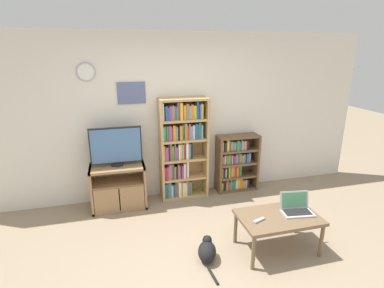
{
  "coord_description": "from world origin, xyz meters",
  "views": [
    {
      "loc": [
        -0.9,
        -2.56,
        2.32
      ],
      "look_at": [
        0.06,
        1.09,
        1.13
      ],
      "focal_mm": 28.0,
      "sensor_mm": 36.0,
      "label": 1
    }
  ],
  "objects_px": {
    "coffee_table": "(278,219)",
    "remote_near_laptop": "(259,220)",
    "cat": "(207,251)",
    "bookshelf_tall": "(181,148)",
    "television": "(116,146)",
    "bookshelf_short": "(235,163)",
    "tv_stand": "(119,187)",
    "laptop": "(296,207)"
  },
  "relations": [
    {
      "from": "coffee_table",
      "to": "remote_near_laptop",
      "type": "bearing_deg",
      "value": -171.35
    },
    {
      "from": "remote_near_laptop",
      "to": "cat",
      "type": "height_order",
      "value": "remote_near_laptop"
    },
    {
      "from": "bookshelf_tall",
      "to": "cat",
      "type": "bearing_deg",
      "value": -92.47
    },
    {
      "from": "television",
      "to": "cat",
      "type": "xyz_separation_m",
      "value": [
        0.93,
        -1.54,
        -0.85
      ]
    },
    {
      "from": "bookshelf_short",
      "to": "coffee_table",
      "type": "xyz_separation_m",
      "value": [
        -0.14,
        -1.68,
        -0.07
      ]
    },
    {
      "from": "bookshelf_short",
      "to": "cat",
      "type": "distance_m",
      "value": 1.96
    },
    {
      "from": "bookshelf_tall",
      "to": "bookshelf_short",
      "type": "bearing_deg",
      "value": 0.44
    },
    {
      "from": "tv_stand",
      "to": "laptop",
      "type": "xyz_separation_m",
      "value": [
        2.05,
        -1.52,
        0.18
      ]
    },
    {
      "from": "television",
      "to": "laptop",
      "type": "distance_m",
      "value": 2.6
    },
    {
      "from": "coffee_table",
      "to": "laptop",
      "type": "xyz_separation_m",
      "value": [
        0.25,
        0.03,
        0.11
      ]
    },
    {
      "from": "coffee_table",
      "to": "television",
      "type": "bearing_deg",
      "value": 138.65
    },
    {
      "from": "tv_stand",
      "to": "bookshelf_short",
      "type": "distance_m",
      "value": 1.95
    },
    {
      "from": "bookshelf_tall",
      "to": "laptop",
      "type": "relative_size",
      "value": 4.19
    },
    {
      "from": "bookshelf_short",
      "to": "laptop",
      "type": "relative_size",
      "value": 2.5
    },
    {
      "from": "tv_stand",
      "to": "television",
      "type": "bearing_deg",
      "value": 74.52
    },
    {
      "from": "television",
      "to": "bookshelf_tall",
      "type": "height_order",
      "value": "bookshelf_tall"
    },
    {
      "from": "tv_stand",
      "to": "cat",
      "type": "xyz_separation_m",
      "value": [
        0.93,
        -1.51,
        -0.22
      ]
    },
    {
      "from": "bookshelf_short",
      "to": "coffee_table",
      "type": "bearing_deg",
      "value": -94.8
    },
    {
      "from": "remote_near_laptop",
      "to": "bookshelf_short",
      "type": "bearing_deg",
      "value": 145.35
    },
    {
      "from": "tv_stand",
      "to": "remote_near_laptop",
      "type": "relative_size",
      "value": 4.89
    },
    {
      "from": "coffee_table",
      "to": "remote_near_laptop",
      "type": "xyz_separation_m",
      "value": [
        -0.28,
        -0.04,
        0.06
      ]
    },
    {
      "from": "tv_stand",
      "to": "bookshelf_tall",
      "type": "distance_m",
      "value": 1.13
    },
    {
      "from": "television",
      "to": "bookshelf_short",
      "type": "height_order",
      "value": "television"
    },
    {
      "from": "bookshelf_short",
      "to": "remote_near_laptop",
      "type": "relative_size",
      "value": 5.89
    },
    {
      "from": "bookshelf_short",
      "to": "cat",
      "type": "bearing_deg",
      "value": -121.51
    },
    {
      "from": "laptop",
      "to": "cat",
      "type": "distance_m",
      "value": 1.18
    },
    {
      "from": "tv_stand",
      "to": "bookshelf_tall",
      "type": "relative_size",
      "value": 0.5
    },
    {
      "from": "remote_near_laptop",
      "to": "tv_stand",
      "type": "bearing_deg",
      "value": -157.19
    },
    {
      "from": "bookshelf_short",
      "to": "laptop",
      "type": "bearing_deg",
      "value": -86.37
    },
    {
      "from": "bookshelf_tall",
      "to": "cat",
      "type": "distance_m",
      "value": 1.79
    },
    {
      "from": "tv_stand",
      "to": "bookshelf_short",
      "type": "xyz_separation_m",
      "value": [
        1.94,
        0.13,
        0.14
      ]
    },
    {
      "from": "cat",
      "to": "remote_near_laptop",
      "type": "bearing_deg",
      "value": 9.8
    },
    {
      "from": "bookshelf_tall",
      "to": "coffee_table",
      "type": "bearing_deg",
      "value": -64.51
    },
    {
      "from": "television",
      "to": "bookshelf_short",
      "type": "distance_m",
      "value": 2.0
    },
    {
      "from": "coffee_table",
      "to": "cat",
      "type": "height_order",
      "value": "coffee_table"
    },
    {
      "from": "television",
      "to": "cat",
      "type": "bearing_deg",
      "value": -59.03
    },
    {
      "from": "coffee_table",
      "to": "laptop",
      "type": "distance_m",
      "value": 0.27
    },
    {
      "from": "television",
      "to": "remote_near_laptop",
      "type": "relative_size",
      "value": 4.52
    },
    {
      "from": "coffee_table",
      "to": "laptop",
      "type": "height_order",
      "value": "laptop"
    },
    {
      "from": "tv_stand",
      "to": "remote_near_laptop",
      "type": "xyz_separation_m",
      "value": [
        1.52,
        -1.59,
        0.13
      ]
    },
    {
      "from": "laptop",
      "to": "remote_near_laptop",
      "type": "height_order",
      "value": "laptop"
    },
    {
      "from": "tv_stand",
      "to": "laptop",
      "type": "height_order",
      "value": "laptop"
    }
  ]
}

